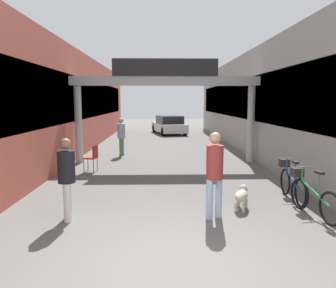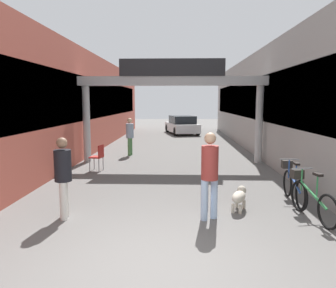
# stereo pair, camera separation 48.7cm
# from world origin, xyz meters

# --- Properties ---
(ground_plane) EXTENTS (80.00, 80.00, 0.00)m
(ground_plane) POSITION_xyz_m (0.00, 0.00, 0.00)
(ground_plane) COLOR #605E5B
(storefront_left) EXTENTS (3.00, 26.00, 4.52)m
(storefront_left) POSITION_xyz_m (-5.09, 11.00, 2.26)
(storefront_left) COLOR #B25142
(storefront_left) RESTS_ON ground_plane
(storefront_right) EXTENTS (3.00, 26.00, 4.52)m
(storefront_right) POSITION_xyz_m (5.09, 11.00, 2.26)
(storefront_right) COLOR #9E9993
(storefront_right) RESTS_ON ground_plane
(arcade_sign_gateway) EXTENTS (7.40, 0.47, 3.95)m
(arcade_sign_gateway) POSITION_xyz_m (0.00, 8.13, 2.79)
(arcade_sign_gateway) COLOR #B2B2B2
(arcade_sign_gateway) RESTS_ON ground_plane
(pedestrian_with_dog) EXTENTS (0.46, 0.46, 1.77)m
(pedestrian_with_dog) POSITION_xyz_m (0.89, 1.90, 1.02)
(pedestrian_with_dog) COLOR #A5BFE0
(pedestrian_with_dog) RESTS_ON ground_plane
(pedestrian_companion) EXTENTS (0.40, 0.40, 1.66)m
(pedestrian_companion) POSITION_xyz_m (-2.05, 1.87, 0.95)
(pedestrian_companion) COLOR silver
(pedestrian_companion) RESTS_ON ground_plane
(pedestrian_carrying_crate) EXTENTS (0.38, 0.40, 1.65)m
(pedestrian_carrying_crate) POSITION_xyz_m (-1.89, 9.73, 0.94)
(pedestrian_carrying_crate) COLOR #4C7F47
(pedestrian_carrying_crate) RESTS_ON ground_plane
(dog_on_leash) EXTENTS (0.48, 0.71, 0.50)m
(dog_on_leash) POSITION_xyz_m (1.60, 2.48, 0.31)
(dog_on_leash) COLOR beige
(dog_on_leash) RESTS_ON ground_plane
(bicycle_green_nearest) EXTENTS (0.47, 1.68, 0.98)m
(bicycle_green_nearest) POSITION_xyz_m (2.96, 2.06, 0.44)
(bicycle_green_nearest) COLOR black
(bicycle_green_nearest) RESTS_ON ground_plane
(bicycle_blue_second) EXTENTS (0.46, 1.69, 0.98)m
(bicycle_blue_second) POSITION_xyz_m (2.98, 3.18, 0.44)
(bicycle_blue_second) COLOR black
(bicycle_blue_second) RESTS_ON ground_plane
(bollard_post_metal) EXTENTS (0.10, 0.10, 1.00)m
(bollard_post_metal) POSITION_xyz_m (0.88, 2.49, 0.51)
(bollard_post_metal) COLOR gray
(bollard_post_metal) RESTS_ON ground_plane
(cafe_chair_red_nearer) EXTENTS (0.47, 0.47, 0.89)m
(cafe_chair_red_nearer) POSITION_xyz_m (-2.49, 6.46, 0.54)
(cafe_chair_red_nearer) COLOR gray
(cafe_chair_red_nearer) RESTS_ON ground_plane
(parked_car_white) EXTENTS (2.64, 4.30, 1.33)m
(parked_car_white) POSITION_xyz_m (0.47, 19.53, 0.64)
(parked_car_white) COLOR silver
(parked_car_white) RESTS_ON ground_plane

